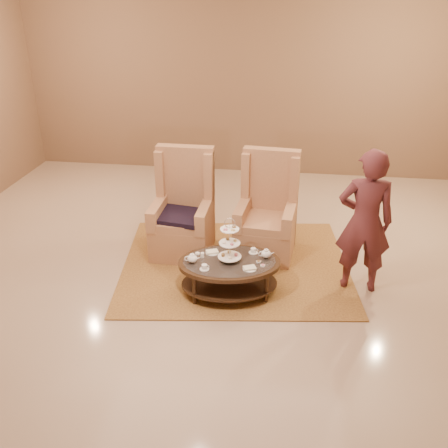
# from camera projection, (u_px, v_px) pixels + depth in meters

# --- Properties ---
(ground) EXTENTS (8.00, 8.00, 0.00)m
(ground) POSITION_uv_depth(u_px,v_px,m) (211.00, 284.00, 5.95)
(ground) COLOR #BDA68C
(ground) RESTS_ON ground
(ceiling) EXTENTS (8.00, 8.00, 0.02)m
(ceiling) POSITION_uv_depth(u_px,v_px,m) (211.00, 284.00, 5.95)
(ceiling) COLOR beige
(ceiling) RESTS_ON ground
(wall_back) EXTENTS (8.00, 0.04, 3.50)m
(wall_back) POSITION_uv_depth(u_px,v_px,m) (246.00, 76.00, 8.73)
(wall_back) COLOR brown
(wall_back) RESTS_ON ground
(rug) EXTENTS (3.09, 2.68, 0.02)m
(rug) POSITION_uv_depth(u_px,v_px,m) (235.00, 264.00, 6.35)
(rug) COLOR #AA823C
(rug) RESTS_ON ground
(tea_table) EXTENTS (1.28, 0.99, 0.97)m
(tea_table) POSITION_uv_depth(u_px,v_px,m) (229.00, 267.00, 5.63)
(tea_table) COLOR black
(tea_table) RESTS_ON ground
(armchair_left) EXTENTS (0.75, 0.78, 1.37)m
(armchair_left) POSITION_uv_depth(u_px,v_px,m) (184.00, 218.00, 6.52)
(armchair_left) COLOR tan
(armchair_left) RESTS_ON ground
(armchair_right) EXTENTS (0.80, 0.82, 1.35)m
(armchair_right) POSITION_uv_depth(u_px,v_px,m) (267.00, 220.00, 6.49)
(armchair_right) COLOR tan
(armchair_right) RESTS_ON ground
(person) EXTENTS (0.62, 0.41, 1.70)m
(person) POSITION_uv_depth(u_px,v_px,m) (365.00, 222.00, 5.53)
(person) COLOR #542429
(person) RESTS_ON ground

